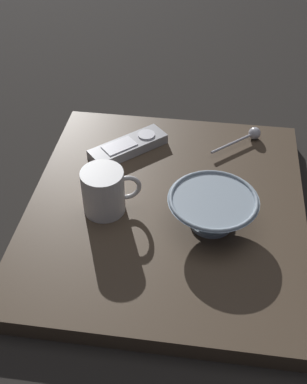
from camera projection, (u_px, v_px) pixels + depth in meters
ground_plane at (166, 218)px, 0.99m from camera, size 6.00×6.00×0.00m
table at (166, 211)px, 0.98m from camera, size 0.60×0.54×0.04m
cereal_bowl at (212, 209)px, 0.90m from camera, size 0.17×0.17×0.06m
coffee_mug at (104, 191)px, 0.92m from camera, size 0.08×0.11×0.09m
teaspoon at (251, 135)px, 1.11m from camera, size 0.10×0.11×0.03m
tv_remote_near at (128, 146)px, 1.08m from camera, size 0.16×0.17×0.03m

